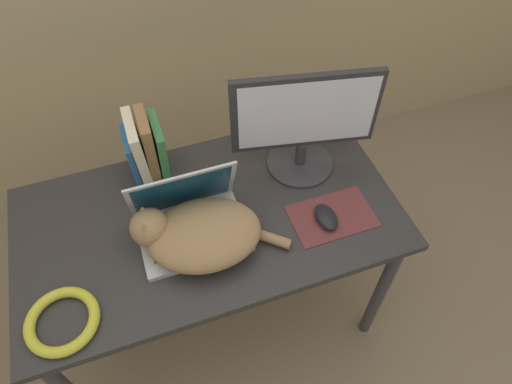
% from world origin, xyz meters
% --- Properties ---
extents(ground_plane, '(12.00, 12.00, 0.00)m').
position_xyz_m(ground_plane, '(0.00, 0.00, 0.00)').
color(ground_plane, '#847056').
extents(desk, '(1.20, 0.65, 0.70)m').
position_xyz_m(desk, '(0.00, 0.33, 0.62)').
color(desk, '#2D2B2B').
rests_on(desk, ground_plane).
extents(laptop, '(0.32, 0.24, 0.24)m').
position_xyz_m(laptop, '(-0.06, 0.30, 0.75)').
color(laptop, '#B7B7BC').
rests_on(laptop, desk).
extents(cat, '(0.45, 0.29, 0.15)m').
position_xyz_m(cat, '(-0.05, 0.23, 0.77)').
color(cat, '#99754C').
rests_on(cat, desk).
extents(external_monitor, '(0.46, 0.23, 0.37)m').
position_xyz_m(external_monitor, '(0.36, 0.44, 0.90)').
color(external_monitor, '#333338').
rests_on(external_monitor, desk).
extents(mousepad, '(0.26, 0.17, 0.00)m').
position_xyz_m(mousepad, '(0.37, 0.20, 0.71)').
color(mousepad, brown).
rests_on(mousepad, desk).
extents(computer_mouse, '(0.06, 0.10, 0.03)m').
position_xyz_m(computer_mouse, '(0.34, 0.19, 0.72)').
color(computer_mouse, black).
rests_on(computer_mouse, mousepad).
extents(book_row, '(0.12, 0.17, 0.24)m').
position_xyz_m(book_row, '(-0.13, 0.57, 0.82)').
color(book_row, '#285B93').
rests_on(book_row, desk).
extents(cable_coil, '(0.20, 0.20, 0.03)m').
position_xyz_m(cable_coil, '(-0.46, 0.12, 0.72)').
color(cable_coil, gold).
rests_on(cable_coil, desk).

